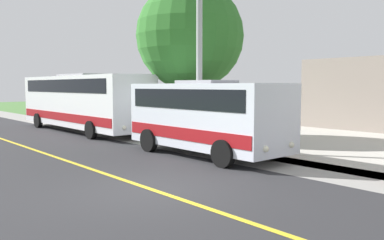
# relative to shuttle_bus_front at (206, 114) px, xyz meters

# --- Properties ---
(ground_plane) EXTENTS (120.00, 120.00, 0.00)m
(ground_plane) POSITION_rel_shuttle_bus_front_xyz_m (4.48, 2.76, -1.54)
(ground_plane) COLOR #477238
(road_surface) EXTENTS (8.00, 100.00, 0.01)m
(road_surface) POSITION_rel_shuttle_bus_front_xyz_m (4.48, 2.76, -1.54)
(road_surface) COLOR #28282B
(road_surface) RESTS_ON ground
(sidewalk) EXTENTS (2.40, 100.00, 0.01)m
(sidewalk) POSITION_rel_shuttle_bus_front_xyz_m (-0.72, 2.76, -1.54)
(sidewalk) COLOR gray
(sidewalk) RESTS_ON ground
(road_centre_line) EXTENTS (0.16, 100.00, 0.00)m
(road_centre_line) POSITION_rel_shuttle_bus_front_xyz_m (4.48, 2.76, -1.53)
(road_centre_line) COLOR gold
(road_centre_line) RESTS_ON ground
(shuttle_bus_front) EXTENTS (2.60, 6.76, 2.80)m
(shuttle_bus_front) POSITION_rel_shuttle_bus_front_xyz_m (0.00, 0.00, 0.00)
(shuttle_bus_front) COLOR silver
(shuttle_bus_front) RESTS_ON ground
(transit_bus_rear) EXTENTS (2.73, 11.51, 3.26)m
(transit_bus_rear) POSITION_rel_shuttle_bus_front_xyz_m (-0.06, -10.53, 0.24)
(transit_bus_rear) COLOR white
(transit_bus_rear) RESTS_ON ground
(street_light_pole) EXTENTS (1.97, 0.24, 8.73)m
(street_light_pole) POSITION_rel_shuttle_bus_front_xyz_m (-0.41, -0.98, 3.24)
(street_light_pole) COLOR #9E9EA3
(street_light_pole) RESTS_ON ground
(tree_curbside) EXTENTS (5.32, 5.32, 7.71)m
(tree_curbside) POSITION_rel_shuttle_bus_front_xyz_m (-2.92, -4.36, 3.50)
(tree_curbside) COLOR #4C3826
(tree_curbside) RESTS_ON ground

